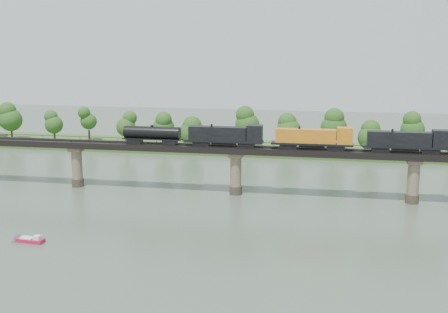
# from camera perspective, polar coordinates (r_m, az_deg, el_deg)

# --- Properties ---
(ground) EXTENTS (400.00, 400.00, 0.00)m
(ground) POSITION_cam_1_polar(r_m,az_deg,el_deg) (105.10, -1.53, -8.10)
(ground) COLOR #3C4C3B
(ground) RESTS_ON ground
(far_bank) EXTENTS (300.00, 24.00, 1.60)m
(far_bank) POSITION_cam_1_polar(r_m,az_deg,el_deg) (186.17, 4.01, 0.81)
(far_bank) COLOR #315321
(far_bank) RESTS_ON ground
(bridge) EXTENTS (236.00, 30.00, 11.50)m
(bridge) POSITION_cam_1_polar(r_m,az_deg,el_deg) (131.89, 1.22, -1.55)
(bridge) COLOR #473A2D
(bridge) RESTS_ON ground
(bridge_superstructure) EXTENTS (220.00, 4.90, 0.75)m
(bridge_superstructure) POSITION_cam_1_polar(r_m,az_deg,el_deg) (130.60, 1.23, 1.15)
(bridge_superstructure) COLOR black
(bridge_superstructure) RESTS_ON bridge
(far_treeline) EXTENTS (289.06, 17.54, 13.60)m
(far_treeline) POSITION_cam_1_polar(r_m,az_deg,el_deg) (181.59, 1.30, 3.14)
(far_treeline) COLOR #382619
(far_treeline) RESTS_ON far_bank
(freight_train) EXTENTS (74.60, 2.91, 5.13)m
(freight_train) POSITION_cam_1_polar(r_m,az_deg,el_deg) (128.92, 6.00, 1.93)
(freight_train) COLOR black
(freight_train) RESTS_ON bridge
(motorboat) EXTENTS (5.06, 2.18, 1.38)m
(motorboat) POSITION_cam_1_polar(r_m,az_deg,el_deg) (107.64, -19.00, -8.00)
(motorboat) COLOR #B8153A
(motorboat) RESTS_ON ground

